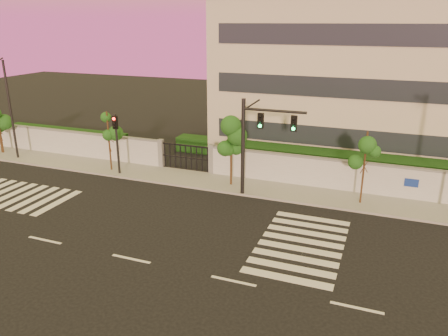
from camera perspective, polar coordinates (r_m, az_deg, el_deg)
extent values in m
plane|color=black|center=(20.90, -12.03, -11.54)|extent=(120.00, 120.00, 0.00)
cube|color=gray|center=(29.30, -0.95, -1.88)|extent=(60.00, 3.00, 0.15)
cube|color=#ABAEB3|center=(39.83, -24.16, 3.44)|extent=(25.00, 0.30, 2.00)
cube|color=slate|center=(39.59, -24.36, 4.91)|extent=(25.00, 0.36, 0.12)
cube|color=slate|center=(32.33, -8.20, 1.84)|extent=(0.35, 0.35, 2.20)
cube|color=slate|center=(30.63, -1.64, 1.07)|extent=(0.35, 0.35, 2.20)
cube|color=black|center=(30.93, 17.60, -0.05)|extent=(20.00, 2.00, 1.80)
cube|color=black|center=(40.64, -20.16, 3.78)|extent=(12.00, 1.80, 1.40)
cube|color=black|center=(35.94, -1.51, 2.92)|extent=(6.00, 1.50, 1.20)
cube|color=beige|center=(37.19, 19.27, 10.93)|extent=(24.00, 12.00, 12.00)
cube|color=#262D38|center=(31.90, 18.08, 3.48)|extent=(22.00, 0.08, 1.40)
cube|color=#262D38|center=(31.22, 18.73, 9.68)|extent=(22.00, 0.08, 1.40)
cube|color=#262D38|center=(30.93, 19.43, 16.08)|extent=(22.00, 0.08, 1.40)
cube|color=silver|center=(31.19, -27.14, -2.87)|extent=(0.50, 4.00, 0.02)
cube|color=silver|center=(30.54, -26.00, -3.13)|extent=(0.50, 4.00, 0.02)
cube|color=silver|center=(29.91, -24.81, -3.39)|extent=(0.50, 4.00, 0.02)
cube|color=silver|center=(29.30, -23.57, -3.67)|extent=(0.50, 4.00, 0.02)
cube|color=silver|center=(28.69, -22.27, -3.95)|extent=(0.50, 4.00, 0.02)
cube|color=silver|center=(28.11, -20.92, -4.25)|extent=(0.50, 4.00, 0.02)
cube|color=silver|center=(19.28, 8.06, -14.05)|extent=(4.00, 0.50, 0.02)
cube|color=silver|center=(20.03, 8.68, -12.73)|extent=(4.00, 0.50, 0.02)
cube|color=silver|center=(20.79, 9.24, -11.49)|extent=(4.00, 0.50, 0.02)
cube|color=silver|center=(21.56, 9.76, -10.35)|extent=(4.00, 0.50, 0.02)
cube|color=silver|center=(22.35, 10.24, -9.28)|extent=(4.00, 0.50, 0.02)
cube|color=silver|center=(23.14, 10.68, -8.29)|extent=(4.00, 0.50, 0.02)
cube|color=silver|center=(23.93, 11.10, -7.36)|extent=(4.00, 0.50, 0.02)
cube|color=silver|center=(24.74, 11.48, -6.49)|extent=(4.00, 0.50, 0.02)
cube|color=silver|center=(23.77, -22.34, -8.70)|extent=(2.00, 0.15, 0.01)
cube|color=silver|center=(20.90, -12.03, -11.52)|extent=(2.00, 0.15, 0.01)
cube|color=silver|center=(18.93, 1.25, -14.54)|extent=(2.00, 0.15, 0.01)
cube|color=silver|center=(18.17, 16.95, -17.06)|extent=(2.00, 0.15, 0.01)
sphere|color=#164714|center=(39.30, -26.81, 5.61)|extent=(0.90, 0.90, 0.90)
sphere|color=#164714|center=(39.40, -26.89, 5.08)|extent=(0.85, 0.85, 0.85)
cylinder|color=#382314|center=(32.04, -14.77, 3.29)|extent=(0.12, 0.12, 4.40)
sphere|color=#164714|center=(31.73, -14.96, 5.59)|extent=(1.13, 1.13, 1.13)
sphere|color=#164714|center=(31.84, -14.12, 4.47)|extent=(0.86, 0.86, 0.86)
sphere|color=#164714|center=(31.89, -15.51, 4.79)|extent=(0.82, 0.82, 0.82)
cylinder|color=#382314|center=(28.06, 0.93, 2.05)|extent=(0.13, 0.13, 4.67)
sphere|color=#164714|center=(27.69, 0.95, 4.83)|extent=(1.22, 1.22, 1.22)
sphere|color=#164714|center=(27.95, 1.85, 3.47)|extent=(0.93, 0.93, 0.93)
sphere|color=#164714|center=(27.77, 0.18, 3.88)|extent=(0.89, 0.89, 0.89)
cylinder|color=#382314|center=(26.46, 17.78, -0.15)|extent=(0.11, 0.11, 4.47)
sphere|color=#164714|center=(26.07, 18.07, 2.65)|extent=(1.03, 1.03, 1.03)
sphere|color=#164714|center=(26.43, 18.66, 1.27)|extent=(0.79, 0.79, 0.79)
sphere|color=#164714|center=(26.07, 17.33, 1.69)|extent=(0.75, 0.75, 0.75)
cylinder|color=black|center=(26.40, 2.49, 2.54)|extent=(0.24, 0.24, 6.08)
cylinder|color=black|center=(25.31, 6.60, 7.44)|extent=(3.73, 0.19, 0.16)
cube|color=black|center=(25.60, 4.81, 6.17)|extent=(0.34, 0.18, 0.88)
sphere|color=#0CF259|center=(25.55, 4.72, 5.52)|extent=(0.20, 0.20, 0.20)
cube|color=black|center=(25.13, 9.12, 5.76)|extent=(0.34, 0.18, 0.88)
sphere|color=#0CF259|center=(25.09, 9.03, 5.10)|extent=(0.20, 0.20, 0.20)
cylinder|color=black|center=(31.12, -13.76, 2.92)|extent=(0.16, 0.16, 4.39)
cube|color=black|center=(30.69, -14.04, 5.79)|extent=(0.34, 0.18, 0.88)
sphere|color=red|center=(30.55, -14.20, 6.24)|extent=(0.20, 0.20, 0.20)
cylinder|color=black|center=(37.22, -26.09, 6.67)|extent=(0.17, 0.17, 7.64)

